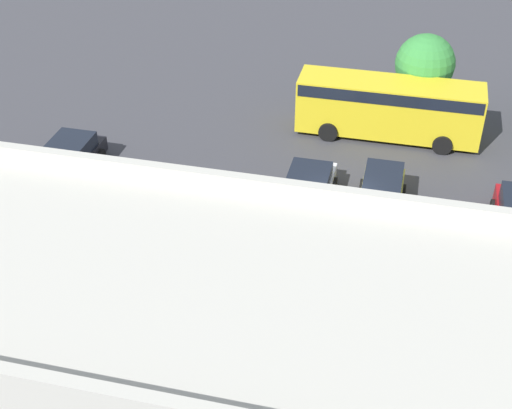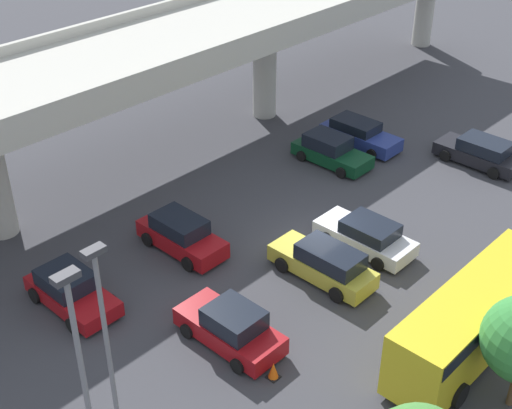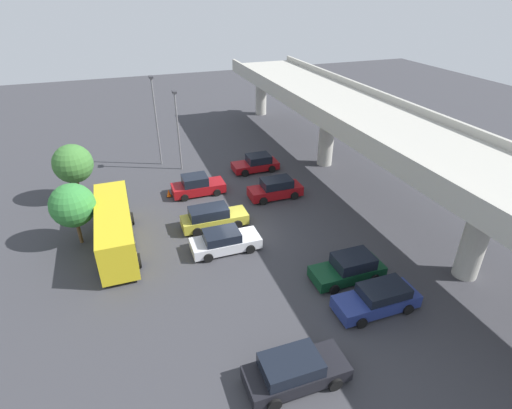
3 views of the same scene
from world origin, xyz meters
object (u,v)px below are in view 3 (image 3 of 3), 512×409
parked_car_2 (276,189)px  traffic_cone (169,193)px  parked_car_7 (295,371)px  lamp_post_near_aisle (177,125)px  parked_car_6 (378,299)px  lamp_post_mid_lot (156,115)px  tree_front_left (73,164)px  parked_car_3 (213,217)px  tree_front_centre (72,205)px  parked_car_1 (197,186)px  parked_car_0 (256,163)px  parked_car_4 (225,241)px  parked_car_5 (349,268)px  shuttle_bus (115,225)px

parked_car_2 → traffic_cone: parked_car_2 is taller
parked_car_7 → lamp_post_near_aisle: size_ratio=0.63×
parked_car_6 → lamp_post_mid_lot: size_ratio=0.56×
parked_car_6 → tree_front_left: bearing=-50.5°
parked_car_2 → lamp_post_near_aisle: bearing=-52.9°
parked_car_3 → lamp_post_mid_lot: lamp_post_mid_lot is taller
tree_front_left → tree_front_centre: (6.74, 0.18, -0.27)m
parked_car_1 → parked_car_6: bearing=-69.3°
parked_car_0 → tree_front_left: size_ratio=0.91×
parked_car_1 → traffic_cone: parked_car_1 is taller
parked_car_4 → lamp_post_mid_lot: (-16.14, -2.00, 4.28)m
parked_car_4 → parked_car_3: bearing=90.5°
parked_car_5 → parked_car_0: bearing=-90.2°
parked_car_6 → shuttle_bus: shuttle_bus is taller
parked_car_5 → parked_car_7: size_ratio=0.95×
parked_car_2 → tree_front_centre: 15.48m
parked_car_1 → parked_car_5: 15.40m
parked_car_4 → traffic_cone: (-8.92, -2.38, -0.36)m
parked_car_1 → parked_car_2: (2.84, 6.02, 0.04)m
parked_car_2 → parked_car_7: parked_car_2 is taller
tree_front_centre → traffic_cone: 8.69m
parked_car_7 → lamp_post_near_aisle: (-25.21, -0.51, 3.69)m
parked_car_7 → traffic_cone: parked_car_7 is taller
shuttle_bus → lamp_post_mid_lot: bearing=160.3°
tree_front_centre → parked_car_5: bearing=58.2°
parked_car_0 → shuttle_bus: 15.85m
parked_car_4 → traffic_cone: parked_car_4 is taller
parked_car_0 → traffic_cone: bearing=16.6°
parked_car_4 → parked_car_5: (5.41, 6.31, 0.05)m
parked_car_0 → traffic_cone: (2.61, -8.76, -0.39)m
parked_car_0 → tree_front_left: tree_front_left is taller
lamp_post_mid_lot → traffic_cone: bearing=-3.0°
parked_car_0 → parked_car_2: 5.72m
shuttle_bus → tree_front_left: (-8.18, -2.59, 1.49)m
parked_car_2 → parked_car_5: (11.23, 0.25, -0.05)m
parked_car_0 → parked_car_5: size_ratio=0.97×
parked_car_1 → tree_front_centre: size_ratio=1.00×
parked_car_0 → parked_car_6: 19.77m
lamp_post_near_aisle → parked_car_6: bearing=16.7°
parked_car_3 → parked_car_6: parked_car_3 is taller
parked_car_3 → parked_car_4: (3.07, 0.03, -0.11)m
parked_car_0 → parked_car_5: 16.94m
lamp_post_near_aisle → tree_front_centre: lamp_post_near_aisle is taller
parked_car_1 → parked_car_3: bearing=-90.7°
tree_front_centre → traffic_cone: tree_front_centre is taller
parked_car_1 → lamp_post_mid_lot: size_ratio=0.52×
parked_car_7 → lamp_post_mid_lot: size_ratio=0.55×
parked_car_0 → parked_car_7: parked_car_0 is taller
parked_car_3 → tree_front_centre: bearing=173.0°
parked_car_3 → shuttle_bus: (0.31, -6.75, 0.93)m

